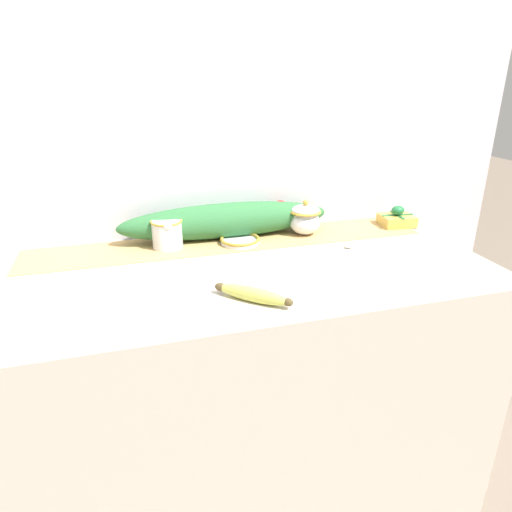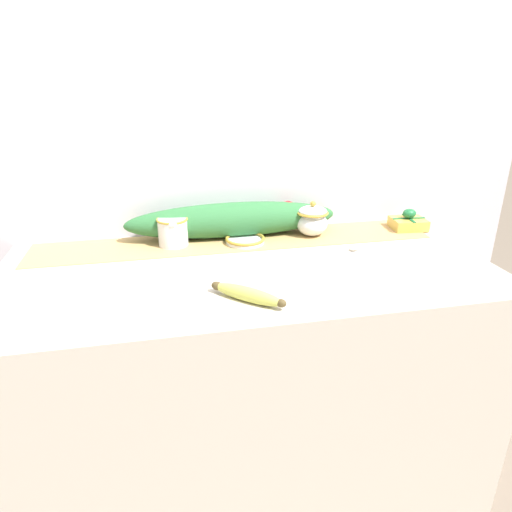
# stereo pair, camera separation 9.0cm
# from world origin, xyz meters

# --- Properties ---
(ground_plane) EXTENTS (12.00, 12.00, 0.00)m
(ground_plane) POSITION_xyz_m (0.00, 0.00, 0.00)
(ground_plane) COLOR #7A6B5B
(countertop) EXTENTS (1.46, 0.69, 0.87)m
(countertop) POSITION_xyz_m (0.00, 0.00, 0.44)
(countertop) COLOR beige
(countertop) RESTS_ON ground_plane
(back_wall) EXTENTS (2.26, 0.04, 2.40)m
(back_wall) POSITION_xyz_m (0.00, 0.36, 1.20)
(back_wall) COLOR silver
(back_wall) RESTS_ON ground_plane
(table_runner) EXTENTS (1.34, 0.21, 0.00)m
(table_runner) POSITION_xyz_m (0.00, 0.23, 0.87)
(table_runner) COLOR tan
(table_runner) RESTS_ON countertop
(cream_pitcher) EXTENTS (0.10, 0.12, 0.10)m
(cream_pitcher) POSITION_xyz_m (-0.21, 0.23, 0.93)
(cream_pitcher) COLOR white
(cream_pitcher) RESTS_ON countertop
(sugar_bowl) EXTENTS (0.11, 0.11, 0.12)m
(sugar_bowl) POSITION_xyz_m (0.27, 0.23, 0.93)
(sugar_bowl) COLOR white
(sugar_bowl) RESTS_ON countertop
(small_dish) EXTENTS (0.13, 0.13, 0.02)m
(small_dish) POSITION_xyz_m (0.03, 0.20, 0.89)
(small_dish) COLOR white
(small_dish) RESTS_ON countertop
(banana) EXTENTS (0.18, 0.17, 0.04)m
(banana) POSITION_xyz_m (-0.04, -0.21, 0.89)
(banana) COLOR #CCD156
(banana) RESTS_ON countertop
(spoon) EXTENTS (0.16, 0.08, 0.01)m
(spoon) POSITION_xyz_m (0.35, 0.06, 0.88)
(spoon) COLOR #A89E89
(spoon) RESTS_ON countertop
(napkin_stack) EXTENTS (0.14, 0.14, 0.01)m
(napkin_stack) POSITION_xyz_m (-0.62, -0.17, 0.88)
(napkin_stack) COLOR silver
(napkin_stack) RESTS_ON countertop
(gift_box) EXTENTS (0.13, 0.11, 0.07)m
(gift_box) POSITION_xyz_m (0.64, 0.22, 0.90)
(gift_box) COLOR gold
(gift_box) RESTS_ON countertop
(poinsettia_garland) EXTENTS (0.73, 0.13, 0.12)m
(poinsettia_garland) POSITION_xyz_m (0.00, 0.27, 0.94)
(poinsettia_garland) COLOR #2D6B38
(poinsettia_garland) RESTS_ON countertop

